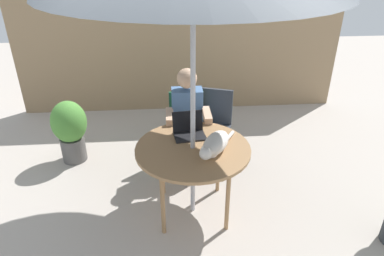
% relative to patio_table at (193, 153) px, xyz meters
% --- Properties ---
extents(ground_plane, '(14.00, 14.00, 0.00)m').
position_rel_patio_table_xyz_m(ground_plane, '(0.00, 0.00, -0.68)').
color(ground_plane, '#ADA399').
extents(fence_back, '(4.93, 0.08, 1.97)m').
position_rel_patio_table_xyz_m(fence_back, '(0.00, 2.51, 0.30)').
color(fence_back, '#937756').
rests_on(fence_back, ground).
extents(patio_table, '(1.07, 1.07, 0.74)m').
position_rel_patio_table_xyz_m(patio_table, '(0.00, 0.00, 0.00)').
color(patio_table, '#9E754C').
rests_on(patio_table, ground).
extents(chair_occupied, '(0.40, 0.40, 0.89)m').
position_rel_patio_table_xyz_m(chair_occupied, '(0.00, 0.90, -0.16)').
color(chair_occupied, '#194C2D').
rests_on(chair_occupied, ground).
extents(chair_empty, '(0.51, 0.51, 0.89)m').
position_rel_patio_table_xyz_m(chair_empty, '(0.33, 0.96, -0.16)').
color(chair_empty, '#33383F').
rests_on(chair_empty, ground).
extents(person_seated, '(0.48, 0.48, 1.23)m').
position_rel_patio_table_xyz_m(person_seated, '(0.00, 0.74, 0.01)').
color(person_seated, '#4C72A5').
rests_on(person_seated, ground).
extents(laptop, '(0.33, 0.29, 0.21)m').
position_rel_patio_table_xyz_m(laptop, '(-0.02, 0.26, 0.12)').
color(laptop, black).
rests_on(laptop, patio_table).
extents(cat, '(0.41, 0.57, 0.17)m').
position_rel_patio_table_xyz_m(cat, '(0.19, -0.10, 0.14)').
color(cat, silver).
rests_on(cat, patio_table).
extents(potted_plant_near_fence, '(0.42, 0.42, 0.79)m').
position_rel_patio_table_xyz_m(potted_plant_near_fence, '(-1.40, 1.04, -0.24)').
color(potted_plant_near_fence, '#595654').
rests_on(potted_plant_near_fence, ground).
extents(potted_plant_corner, '(0.37, 0.37, 0.69)m').
position_rel_patio_table_xyz_m(potted_plant_corner, '(0.02, 1.59, -0.28)').
color(potted_plant_corner, '#595654').
rests_on(potted_plant_corner, ground).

